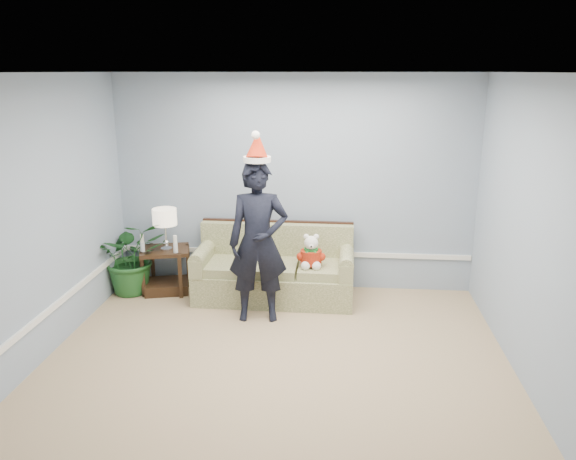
% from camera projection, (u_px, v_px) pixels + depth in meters
% --- Properties ---
extents(room_shell, '(4.54, 5.04, 2.74)m').
position_uv_depth(room_shell, '(268.00, 243.00, 4.62)').
color(room_shell, tan).
rests_on(room_shell, ground).
extents(wainscot_trim, '(4.49, 4.99, 0.06)m').
position_uv_depth(wainscot_trim, '(176.00, 287.00, 6.10)').
color(wainscot_trim, white).
rests_on(wainscot_trim, room_shell).
extents(sofa, '(1.92, 0.84, 0.90)m').
position_uv_depth(sofa, '(275.00, 272.00, 6.92)').
color(sofa, '#4E5B2B').
rests_on(sofa, room_shell).
extents(side_table, '(0.69, 0.63, 0.57)m').
position_uv_depth(side_table, '(166.00, 275.00, 7.11)').
color(side_table, '#332212').
rests_on(side_table, room_shell).
extents(table_lamp, '(0.30, 0.30, 0.53)m').
position_uv_depth(table_lamp, '(165.00, 219.00, 6.86)').
color(table_lamp, silver).
rests_on(table_lamp, side_table).
extents(candle_pair, '(0.47, 0.05, 0.22)m').
position_uv_depth(candle_pair, '(159.00, 244.00, 6.87)').
color(candle_pair, silver).
rests_on(candle_pair, side_table).
extents(houseplant, '(1.09, 1.03, 0.95)m').
position_uv_depth(houseplant, '(132.00, 256.00, 7.02)').
color(houseplant, '#1D5322').
rests_on(houseplant, room_shell).
extents(man, '(0.70, 0.51, 1.80)m').
position_uv_depth(man, '(258.00, 242.00, 6.15)').
color(man, black).
rests_on(man, room_shell).
extents(santa_hat, '(0.30, 0.33, 0.35)m').
position_uv_depth(santa_hat, '(257.00, 148.00, 5.89)').
color(santa_hat, white).
rests_on(santa_hat, man).
extents(teddy_bear, '(0.27, 0.30, 0.41)m').
position_uv_depth(teddy_bear, '(311.00, 255.00, 6.62)').
color(teddy_bear, white).
rests_on(teddy_bear, sofa).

